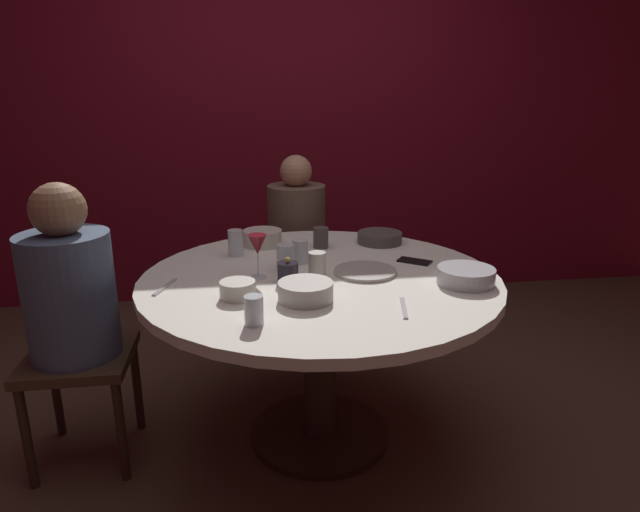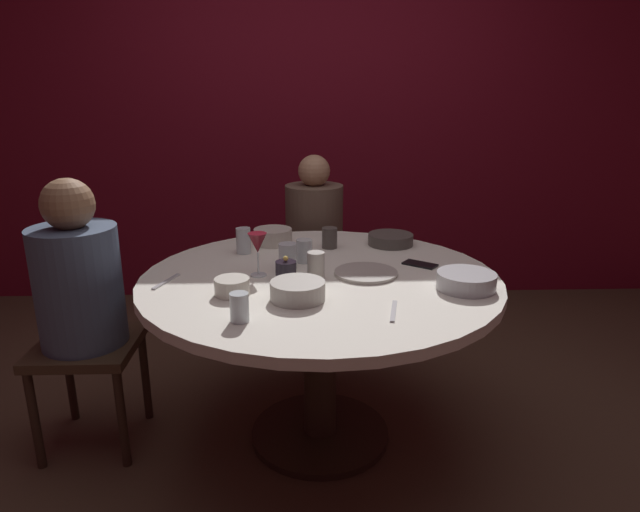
# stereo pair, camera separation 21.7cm
# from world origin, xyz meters

# --- Properties ---
(ground_plane) EXTENTS (8.00, 8.00, 0.00)m
(ground_plane) POSITION_xyz_m (0.00, 0.00, 0.00)
(ground_plane) COLOR #4C3828
(back_wall) EXTENTS (6.00, 0.10, 2.60)m
(back_wall) POSITION_xyz_m (0.00, 1.82, 1.30)
(back_wall) COLOR maroon
(back_wall) RESTS_ON ground
(dining_table) EXTENTS (1.44, 1.44, 0.75)m
(dining_table) POSITION_xyz_m (0.00, 0.00, 0.61)
(dining_table) COLOR silver
(dining_table) RESTS_ON ground
(seated_diner_left) EXTENTS (0.40, 0.40, 1.15)m
(seated_diner_left) POSITION_xyz_m (-0.96, 0.00, 0.71)
(seated_diner_left) COLOR #3F2D1E
(seated_diner_left) RESTS_ON ground
(seated_diner_back) EXTENTS (0.40, 0.40, 1.12)m
(seated_diner_back) POSITION_xyz_m (0.00, 0.97, 0.70)
(seated_diner_back) COLOR #3F2D1E
(seated_diner_back) RESTS_ON ground
(candle_holder) EXTENTS (0.08, 0.08, 0.10)m
(candle_holder) POSITION_xyz_m (-0.13, -0.07, 0.79)
(candle_holder) COLOR black
(candle_holder) RESTS_ON dining_table
(wine_glass) EXTENTS (0.08, 0.08, 0.18)m
(wine_glass) POSITION_xyz_m (-0.25, -0.00, 0.88)
(wine_glass) COLOR silver
(wine_glass) RESTS_ON dining_table
(dinner_plate) EXTENTS (0.25, 0.25, 0.01)m
(dinner_plate) POSITION_xyz_m (0.19, -0.00, 0.76)
(dinner_plate) COLOR #B2ADA3
(dinner_plate) RESTS_ON dining_table
(cell_phone) EXTENTS (0.15, 0.14, 0.01)m
(cell_phone) POSITION_xyz_m (0.43, 0.11, 0.75)
(cell_phone) COLOR black
(cell_phone) RESTS_ON dining_table
(bowl_serving_large) EXTENTS (0.22, 0.22, 0.06)m
(bowl_serving_large) POSITION_xyz_m (0.54, -0.18, 0.78)
(bowl_serving_large) COLOR #B7B7BC
(bowl_serving_large) RESTS_ON dining_table
(bowl_salad_center) EXTENTS (0.18, 0.18, 0.07)m
(bowl_salad_center) POSITION_xyz_m (-0.21, 0.47, 0.79)
(bowl_salad_center) COLOR beige
(bowl_salad_center) RESTS_ON dining_table
(bowl_small_white) EXTENTS (0.20, 0.20, 0.07)m
(bowl_small_white) POSITION_xyz_m (-0.09, -0.26, 0.78)
(bowl_small_white) COLOR #B2ADA3
(bowl_small_white) RESTS_ON dining_table
(bowl_sauce_side) EXTENTS (0.21, 0.21, 0.05)m
(bowl_sauce_side) POSITION_xyz_m (0.35, 0.44, 0.78)
(bowl_sauce_side) COLOR #4C4742
(bowl_sauce_side) RESTS_ON dining_table
(bowl_rice_portion) EXTENTS (0.13, 0.13, 0.06)m
(bowl_rice_portion) POSITION_xyz_m (-0.33, -0.21, 0.78)
(bowl_rice_portion) COLOR beige
(bowl_rice_portion) RESTS_ON dining_table
(cup_near_candle) EXTENTS (0.06, 0.06, 0.10)m
(cup_near_candle) POSITION_xyz_m (-0.27, -0.45, 0.80)
(cup_near_candle) COLOR silver
(cup_near_candle) RESTS_ON dining_table
(cup_by_left_diner) EXTENTS (0.07, 0.07, 0.11)m
(cup_by_left_diner) POSITION_xyz_m (-0.02, -0.04, 0.80)
(cup_by_left_diner) COLOR #B2ADA3
(cup_by_left_diner) RESTS_ON dining_table
(cup_by_right_diner) EXTENTS (0.07, 0.07, 0.10)m
(cup_by_right_diner) POSITION_xyz_m (0.06, 0.39, 0.80)
(cup_by_right_diner) COLOR #4C4742
(cup_by_right_diner) RESTS_ON dining_table
(cup_center_front) EXTENTS (0.07, 0.07, 0.11)m
(cup_center_front) POSITION_xyz_m (-0.13, 0.09, 0.80)
(cup_center_front) COLOR silver
(cup_center_front) RESTS_ON dining_table
(cup_far_edge) EXTENTS (0.07, 0.07, 0.10)m
(cup_far_edge) POSITION_xyz_m (-0.06, 0.18, 0.80)
(cup_far_edge) COLOR silver
(cup_far_edge) RESTS_ON dining_table
(cup_beside_wine) EXTENTS (0.07, 0.07, 0.12)m
(cup_beside_wine) POSITION_xyz_m (-0.34, 0.32, 0.81)
(cup_beside_wine) COLOR silver
(cup_beside_wine) RESTS_ON dining_table
(fork_near_plate) EXTENTS (0.07, 0.18, 0.01)m
(fork_near_plate) POSITION_xyz_m (-0.60, -0.06, 0.75)
(fork_near_plate) COLOR #B7B7BC
(fork_near_plate) RESTS_ON dining_table
(knife_near_plate) EXTENTS (0.05, 0.18, 0.01)m
(knife_near_plate) POSITION_xyz_m (0.23, -0.39, 0.75)
(knife_near_plate) COLOR #B7B7BC
(knife_near_plate) RESTS_ON dining_table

